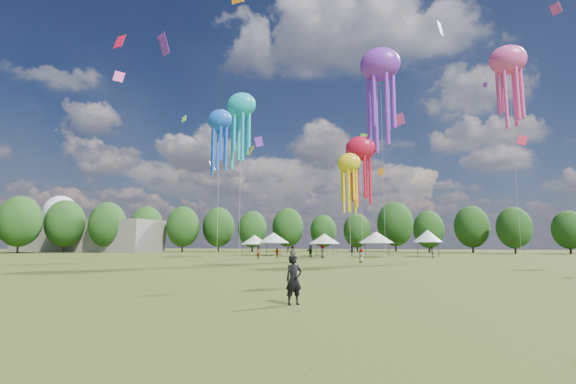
% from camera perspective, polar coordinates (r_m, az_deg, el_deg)
% --- Properties ---
extents(ground, '(300.00, 300.00, 0.00)m').
position_cam_1_polar(ground, '(18.50, -20.41, -13.19)').
color(ground, '#384416').
rests_on(ground, ground).
extents(observer_main, '(0.72, 0.71, 1.68)m').
position_cam_1_polar(observer_main, '(14.35, 0.82, -12.11)').
color(observer_main, black).
rests_on(observer_main, ground).
extents(spectator_near, '(1.07, 0.95, 1.82)m').
position_cam_1_polar(spectator_near, '(48.19, 0.63, -8.60)').
color(spectator_near, gray).
rests_on(spectator_near, ground).
extents(spectators_far, '(23.45, 26.64, 1.90)m').
position_cam_1_polar(spectators_far, '(63.06, 6.48, -8.27)').
color(spectators_far, gray).
rests_on(spectators_far, ground).
extents(festival_tents, '(35.08, 10.53, 4.33)m').
position_cam_1_polar(festival_tents, '(71.61, 5.33, -6.39)').
color(festival_tents, '#47474C').
rests_on(festival_tents, ground).
extents(show_kites, '(43.01, 22.48, 32.27)m').
position_cam_1_polar(show_kites, '(60.10, 13.38, 11.81)').
color(show_kites, '#1C61FF').
rests_on(show_kites, ground).
extents(small_kites, '(69.54, 53.67, 46.34)m').
position_cam_1_polar(small_kites, '(62.64, 6.72, 18.35)').
color(small_kites, '#1C61FF').
rests_on(small_kites, ground).
extents(treeline, '(201.57, 95.24, 13.43)m').
position_cam_1_polar(treeline, '(78.64, 6.73, -3.92)').
color(treeline, '#38281C').
rests_on(treeline, ground).
extents(hangar, '(40.00, 12.00, 8.00)m').
position_cam_1_polar(hangar, '(120.10, -26.19, -5.57)').
color(hangar, gray).
rests_on(hangar, ground).
extents(radome, '(9.00, 9.00, 16.00)m').
position_cam_1_polar(radome, '(135.94, -29.16, -2.98)').
color(radome, white).
rests_on(radome, ground).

